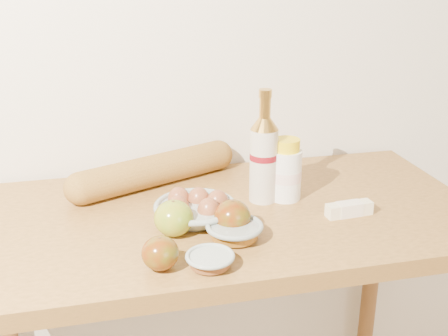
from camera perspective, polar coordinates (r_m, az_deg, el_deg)
The scene contains 12 objects.
back_wall at distance 1.50m, azimuth -3.29°, elevation 14.92°, with size 3.50×0.02×2.60m, color silver.
table at distance 1.36m, azimuth -0.30°, elevation -9.18°, with size 1.20×0.60×0.90m.
bourbon_bottle at distance 1.32m, azimuth 4.05°, elevation 1.14°, with size 0.08×0.08×0.27m.
cream_bottle at distance 1.35m, azimuth 6.28°, elevation -0.34°, with size 0.08×0.08×0.15m.
egg_bowl at distance 1.25m, azimuth -2.90°, elevation -4.18°, with size 0.25×0.25×0.07m.
baguette at distance 1.44m, azimuth -7.07°, elevation -0.24°, with size 0.47×0.26×0.08m.
apple_yellowgreen at distance 1.19m, azimuth -5.12°, elevation -5.09°, with size 0.10×0.10×0.08m.
apple_redgreen_front at distance 1.07m, azimuth -6.49°, elevation -8.60°, with size 0.09×0.09×0.07m.
apple_redgreen_right at distance 1.20m, azimuth 0.86°, elevation -4.94°, with size 0.09×0.09×0.07m.
sugar_bowl at distance 1.08m, azimuth -1.42°, elevation -9.33°, with size 0.12×0.12×0.03m.
syrup_bowl at distance 1.18m, azimuth 1.07°, elevation -6.40°, with size 0.16×0.16×0.03m.
butter_stick at distance 1.31m, azimuth 12.59°, elevation -4.10°, with size 0.11×0.04×0.03m.
Camera 1 is at (-0.26, 0.04, 1.46)m, focal length 45.00 mm.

